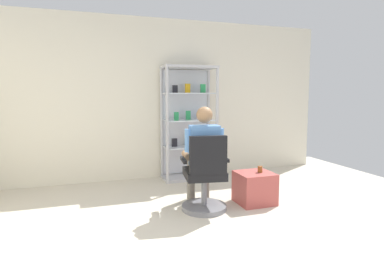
% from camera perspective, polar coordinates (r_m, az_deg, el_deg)
% --- Properties ---
extents(back_wall, '(6.00, 0.10, 2.70)m').
position_cam_1_polar(back_wall, '(5.54, -5.46, 5.15)').
color(back_wall, silver).
rests_on(back_wall, ground).
extents(display_cabinet_main, '(0.90, 0.45, 1.90)m').
position_cam_1_polar(display_cabinet_main, '(5.44, -0.74, 1.07)').
color(display_cabinet_main, '#B7B7BC').
rests_on(display_cabinet_main, ground).
extents(office_chair, '(0.60, 0.56, 0.96)m').
position_cam_1_polar(office_chair, '(3.96, 2.37, -9.25)').
color(office_chair, slate).
rests_on(office_chair, ground).
extents(seated_shopkeeper, '(0.53, 0.60, 1.29)m').
position_cam_1_polar(seated_shopkeeper, '(4.05, 1.90, -4.29)').
color(seated_shopkeeper, slate).
rests_on(seated_shopkeeper, ground).
extents(storage_crate, '(0.47, 0.43, 0.41)m').
position_cam_1_polar(storage_crate, '(4.38, 11.10, -10.42)').
color(storage_crate, '#B24C47').
rests_on(storage_crate, ground).
extents(tea_glass, '(0.06, 0.06, 0.08)m').
position_cam_1_polar(tea_glass, '(4.34, 12.04, -7.21)').
color(tea_glass, brown).
rests_on(tea_glass, storage_crate).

